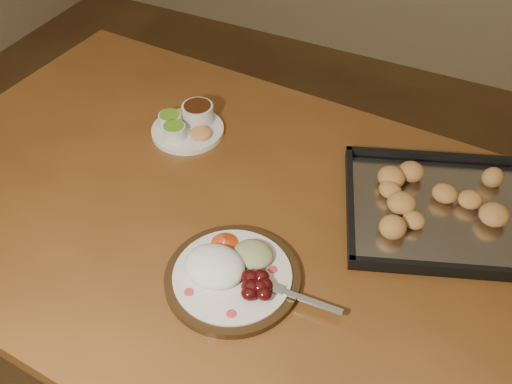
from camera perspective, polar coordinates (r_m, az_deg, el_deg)
The scene contains 4 objects.
dining_table at distance 1.21m, azimuth -1.38°, elevation -5.53°, with size 1.55×0.99×0.75m.
dinner_plate at distance 1.03m, azimuth -2.52°, elevation -8.00°, with size 0.33×0.24×0.06m.
condiment_saucer at distance 1.34m, azimuth -6.83°, elevation 6.74°, with size 0.17×0.17×0.06m.
baking_tray at distance 1.20m, azimuth 19.50°, elevation -1.69°, with size 0.52×0.46×0.05m.
Camera 1 is at (0.42, -0.65, 1.58)m, focal length 40.00 mm.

